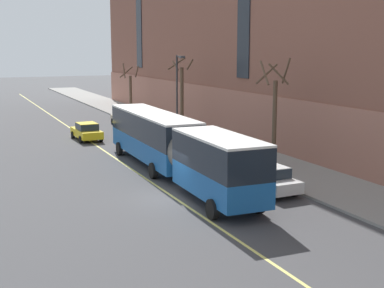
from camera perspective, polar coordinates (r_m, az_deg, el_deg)
name	(u,v)px	position (r m, az deg, el deg)	size (l,w,h in m)	color
ground_plane	(170,198)	(29.35, -2.36, -5.76)	(260.00, 260.00, 0.00)	#424244
sidewalk	(286,169)	(36.28, 10.00, -2.68)	(5.36, 160.00, 0.15)	gray
city_bus	(173,144)	(33.49, -2.07, -0.01)	(3.22, 20.45, 3.69)	#19569E
parked_car_white_1	(268,179)	(30.57, 8.14, -3.69)	(2.08, 4.43, 1.56)	silver
parked_car_white_2	(150,130)	(48.35, -4.52, 1.51)	(2.06, 4.49, 1.56)	silver
parked_car_champagne_3	(198,149)	(39.01, 0.66, -0.55)	(2.10, 4.59, 1.56)	#BCAD89
parked_car_champagne_4	(124,118)	(56.56, -7.28, 2.73)	(2.06, 4.55, 1.56)	#BCAD89
taxi_cab	(87,131)	(48.24, -11.17, 1.33)	(2.14, 4.52, 1.56)	yellow
street_tree_mid_block	(274,112)	(36.36, 8.77, 3.37)	(2.03, 2.05, 7.29)	brown
street_tree_far_uptown	(182,95)	(50.52, -1.10, 5.28)	(2.06, 2.05, 7.05)	brown
street_tree_far_downtown	(130,90)	(65.55, -6.60, 5.78)	(2.14, 2.13, 6.09)	brown
street_lamp	(178,88)	(46.72, -1.51, 5.94)	(0.36, 1.48, 7.31)	#2D2D30
lane_centerline	(155,185)	(32.13, -3.97, -4.36)	(0.16, 140.00, 0.01)	#E0D66B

